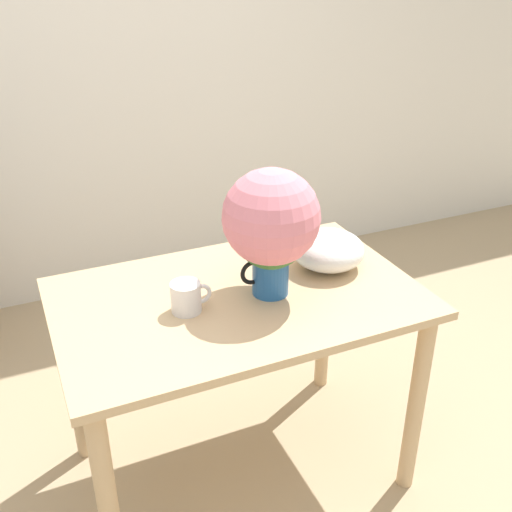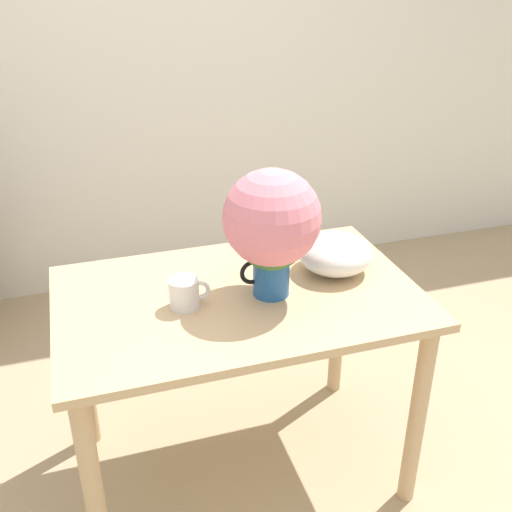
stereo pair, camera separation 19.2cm
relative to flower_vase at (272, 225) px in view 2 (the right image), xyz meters
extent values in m
plane|color=tan|center=(-0.13, -0.16, -1.04)|extent=(12.00, 12.00, 0.00)
cube|color=silver|center=(-0.13, 1.69, 0.26)|extent=(8.00, 0.05, 2.60)
cube|color=tan|center=(-0.10, 0.03, -0.26)|extent=(1.21, 0.77, 0.03)
cylinder|color=tan|center=(-0.65, -0.29, -0.66)|extent=(0.06, 0.06, 0.76)
cylinder|color=tan|center=(0.44, -0.29, -0.66)|extent=(0.06, 0.06, 0.76)
cylinder|color=tan|center=(-0.65, 0.36, -0.66)|extent=(0.06, 0.06, 0.76)
cylinder|color=tan|center=(0.44, 0.36, -0.66)|extent=(0.06, 0.06, 0.76)
cylinder|color=#235B9E|center=(0.00, 0.00, -0.17)|extent=(0.12, 0.12, 0.17)
cone|color=#235B9E|center=(0.05, 0.00, -0.11)|extent=(0.04, 0.04, 0.04)
torus|color=black|center=(-0.06, 0.00, -0.16)|extent=(0.09, 0.01, 0.09)
sphere|color=#3D7033|center=(0.00, 0.00, -0.03)|extent=(0.24, 0.24, 0.24)
sphere|color=pink|center=(0.00, 0.00, 0.03)|extent=(0.31, 0.31, 0.31)
cylinder|color=white|center=(-0.29, 0.01, -0.20)|extent=(0.10, 0.10, 0.10)
torus|color=white|center=(-0.24, 0.01, -0.20)|extent=(0.07, 0.01, 0.07)
ellipsoid|color=white|center=(0.27, 0.09, -0.18)|extent=(0.26, 0.26, 0.13)
camera|label=1|loc=(-0.75, -1.56, 0.78)|focal=42.00mm
camera|label=2|loc=(-0.57, -1.63, 0.78)|focal=42.00mm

